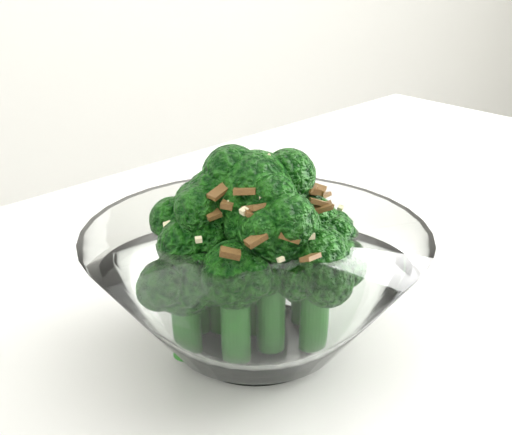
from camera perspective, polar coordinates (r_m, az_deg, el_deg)
name	(u,v)px	position (r m, az deg, el deg)	size (l,w,h in m)	color
broccoli_dish	(255,275)	(0.49, -0.04, -4.19)	(0.22, 0.22, 0.13)	white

